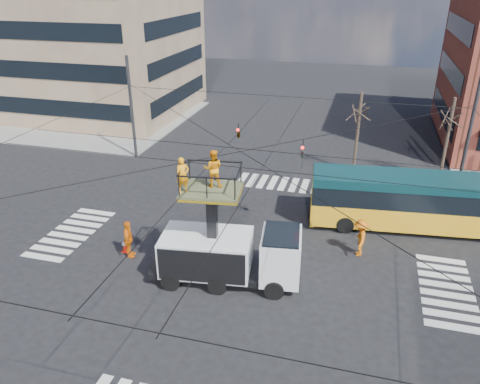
% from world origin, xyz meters
% --- Properties ---
extents(ground, '(120.00, 120.00, 0.00)m').
position_xyz_m(ground, '(0.00, 0.00, 0.00)').
color(ground, black).
rests_on(ground, ground).
extents(sidewalk_nw, '(18.00, 18.00, 0.12)m').
position_xyz_m(sidewalk_nw, '(-21.00, 21.00, 0.06)').
color(sidewalk_nw, slate).
rests_on(sidewalk_nw, ground).
extents(crosswalks, '(22.40, 22.40, 0.02)m').
position_xyz_m(crosswalks, '(0.00, 0.00, 0.01)').
color(crosswalks, silver).
rests_on(crosswalks, ground).
extents(overhead_network, '(24.24, 24.24, 8.00)m').
position_xyz_m(overhead_network, '(-0.07, 0.40, 4.29)').
color(overhead_network, '#2D2D30').
rests_on(overhead_network, ground).
extents(tree_a, '(2.00, 2.00, 6.00)m').
position_xyz_m(tree_a, '(5.00, 13.50, 4.63)').
color(tree_a, '#382B21').
rests_on(tree_a, ground).
extents(tree_b, '(2.00, 2.00, 6.00)m').
position_xyz_m(tree_b, '(11.00, 13.50, 4.63)').
color(tree_b, '#382B21').
rests_on(tree_b, ground).
extents(utility_truck, '(7.24, 3.38, 6.49)m').
position_xyz_m(utility_truck, '(-0.01, -1.88, 2.09)').
color(utility_truck, black).
rests_on(utility_truck, ground).
extents(city_bus, '(13.36, 4.08, 3.20)m').
position_xyz_m(city_bus, '(9.41, 5.89, 1.73)').
color(city_bus, orange).
rests_on(city_bus, ground).
extents(traffic_cone, '(0.36, 0.36, 0.73)m').
position_xyz_m(traffic_cone, '(-6.07, -0.95, 0.36)').
color(traffic_cone, '#FF1D0A').
rests_on(traffic_cone, ground).
extents(worker_ground, '(0.83, 1.30, 2.06)m').
position_xyz_m(worker_ground, '(-5.62, -1.32, 1.03)').
color(worker_ground, orange).
rests_on(worker_ground, ground).
extents(flagger, '(0.85, 1.37, 2.05)m').
position_xyz_m(flagger, '(5.85, 2.02, 1.02)').
color(flagger, '#D3620D').
rests_on(flagger, ground).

